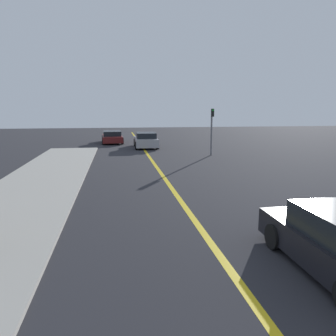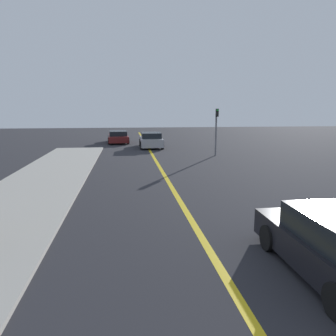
% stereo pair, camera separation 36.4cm
% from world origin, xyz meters
% --- Properties ---
extents(road_center_line, '(0.20, 60.00, 0.01)m').
position_xyz_m(road_center_line, '(0.00, 18.00, 0.00)').
color(road_center_line, gold).
rests_on(road_center_line, ground_plane).
extents(sidewalk_left, '(3.75, 29.05, 0.10)m').
position_xyz_m(sidewalk_left, '(-5.67, 14.52, 0.05)').
color(sidewalk_left, '#ADA89E').
rests_on(sidewalk_left, ground_plane).
extents(car_ahead_center, '(2.01, 4.33, 1.30)m').
position_xyz_m(car_ahead_center, '(0.28, 29.33, 0.63)').
color(car_ahead_center, '#9E9EA3').
rests_on(car_ahead_center, ground_plane).
extents(car_far_distant, '(2.13, 4.67, 1.18)m').
position_xyz_m(car_far_distant, '(-2.61, 33.72, 0.57)').
color(car_far_distant, maroon).
rests_on(car_far_distant, ground_plane).
extents(traffic_light, '(0.18, 0.40, 3.30)m').
position_xyz_m(traffic_light, '(4.45, 23.72, 2.07)').
color(traffic_light, slate).
rests_on(traffic_light, ground_plane).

